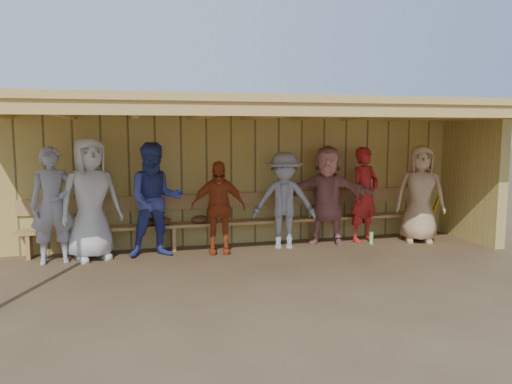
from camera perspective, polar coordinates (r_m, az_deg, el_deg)
ground at (r=8.03m, az=0.64°, el=-7.76°), size 90.00×90.00×0.00m
player_a at (r=8.29m, az=-22.19°, el=-1.40°), size 0.71×0.50×1.82m
player_b at (r=8.31m, az=-18.38°, el=-0.74°), size 1.11×0.92×1.96m
player_c at (r=8.24m, az=-11.41°, el=-0.91°), size 0.94×0.75×1.86m
player_d at (r=8.34m, az=-4.35°, el=-1.77°), size 0.96×0.53×1.55m
player_e at (r=8.66m, az=3.24°, el=-0.98°), size 1.23×0.92×1.69m
player_f at (r=9.08m, az=8.15°, el=-0.34°), size 1.73×1.15×1.79m
player_g at (r=9.40m, az=12.30°, el=-0.30°), size 0.75×0.63×1.75m
player_h at (r=9.61m, az=18.27°, el=-0.22°), size 1.03×0.88×1.79m
dugout_structure at (r=8.54m, az=1.96°, el=4.65°), size 8.80×3.20×2.50m
bench at (r=8.98m, az=-1.24°, el=-2.72°), size 7.60×0.34×0.93m
dugout_equipment at (r=8.75m, az=-4.37°, el=-3.25°), size 5.60×0.62×0.80m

